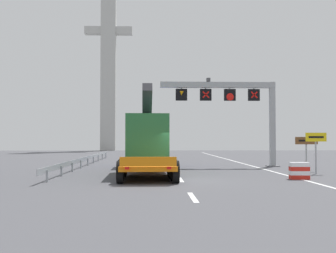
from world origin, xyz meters
TOP-DOWN VIEW (x-y plane):
  - ground at (0.00, 0.00)m, footprint 112.00×112.00m
  - lane_markings at (-0.25, 26.18)m, footprint 0.20×66.96m
  - edge_line_right at (6.20, 12.00)m, footprint 0.20×63.00m
  - overhead_lane_gantry at (4.64, 10.48)m, footprint 9.30×0.90m
  - heavy_haul_truck_orange at (-2.15, 6.17)m, footprint 3.32×14.12m
  - exit_sign_yellow at (8.35, 3.67)m, footprint 1.30×0.15m
  - tourist_info_sign_brown at (8.56, 5.74)m, footprint 1.53×0.15m
  - crash_barrier_striped at (6.12, 0.49)m, footprint 1.03×0.56m
  - guardrail_left at (-7.07, 12.14)m, footprint 0.13×28.28m
  - bridge_pylon_distant at (-10.17, 55.53)m, footprint 9.00×2.00m

SIDE VIEW (x-z plane):
  - ground at x=0.00m, z-range 0.00..0.00m
  - edge_line_right at x=6.20m, z-range 0.00..0.01m
  - lane_markings at x=-0.25m, z-range 0.00..0.01m
  - crash_barrier_striped at x=6.12m, z-range 0.00..0.90m
  - guardrail_left at x=-7.07m, z-range 0.18..0.94m
  - tourist_info_sign_brown at x=8.56m, z-range 0.61..2.90m
  - exit_sign_yellow at x=8.35m, z-range 0.63..3.18m
  - heavy_haul_truck_orange at x=-2.15m, z-range -0.66..4.64m
  - overhead_lane_gantry at x=4.64m, z-range 1.78..8.73m
  - bridge_pylon_distant at x=-10.17m, z-range 0.39..37.16m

